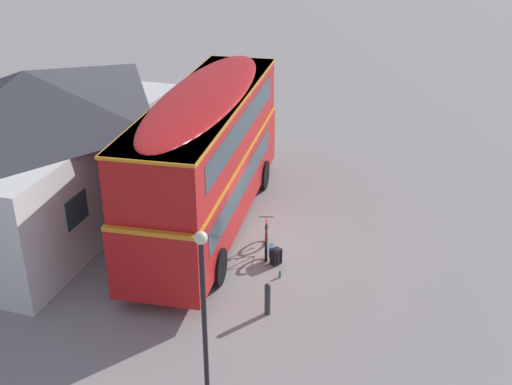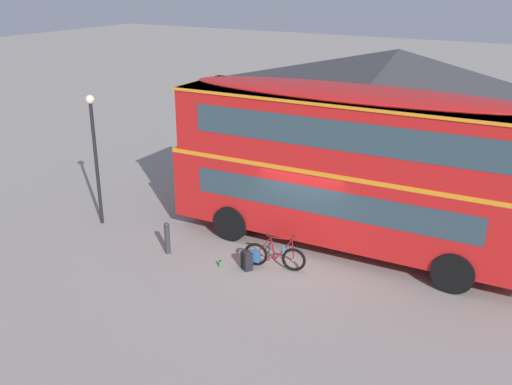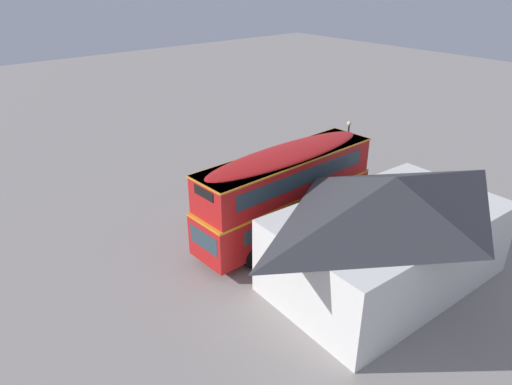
{
  "view_description": "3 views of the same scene",
  "coord_description": "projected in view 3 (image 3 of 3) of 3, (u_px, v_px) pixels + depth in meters",
  "views": [
    {
      "loc": [
        -16.99,
        -4.75,
        10.38
      ],
      "look_at": [
        -0.1,
        -0.59,
        1.95
      ],
      "focal_mm": 44.38,
      "sensor_mm": 36.0,
      "label": 1
    },
    {
      "loc": [
        6.6,
        -13.7,
        7.69
      ],
      "look_at": [
        -1.01,
        -0.72,
        2.02
      ],
      "focal_mm": 41.13,
      "sensor_mm": 36.0,
      "label": 2
    },
    {
      "loc": [
        15.87,
        16.77,
        12.91
      ],
      "look_at": [
        1.24,
        -0.79,
        1.79
      ],
      "focal_mm": 32.49,
      "sensor_mm": 36.0,
      "label": 3
    }
  ],
  "objects": [
    {
      "name": "street_lamp",
      "position": [
        347.0,
        145.0,
        29.77
      ],
      "size": [
        0.28,
        0.28,
        4.22
      ],
      "color": "black",
      "rests_on": "ground"
    },
    {
      "name": "pub_building",
      "position": [
        389.0,
        230.0,
        20.15
      ],
      "size": [
        11.03,
        6.93,
        5.15
      ],
      "color": "silver",
      "rests_on": "ground"
    },
    {
      "name": "ground_plane",
      "position": [
        282.0,
        219.0,
        26.36
      ],
      "size": [
        120.0,
        120.0,
        0.0
      ],
      "primitive_type": "plane",
      "color": "gray"
    },
    {
      "name": "kerb_bollard",
      "position": [
        303.0,
        185.0,
        29.29
      ],
      "size": [
        0.16,
        0.16,
        0.97
      ],
      "color": "#333338",
      "rests_on": "ground"
    },
    {
      "name": "touring_bicycle",
      "position": [
        274.0,
        206.0,
        27.08
      ],
      "size": [
        1.74,
        0.7,
        0.99
      ],
      "color": "black",
      "rests_on": "ground"
    },
    {
      "name": "double_decker_bus",
      "position": [
        286.0,
        190.0,
        23.77
      ],
      "size": [
        10.68,
        2.91,
        4.79
      ],
      "color": "black",
      "rests_on": "ground"
    },
    {
      "name": "backpack_on_ground",
      "position": [
        277.0,
        201.0,
        27.73
      ],
      "size": [
        0.39,
        0.37,
        0.57
      ],
      "color": "black",
      "rests_on": "ground"
    },
    {
      "name": "water_bottle_green_metal",
      "position": [
        282.0,
        199.0,
        28.4
      ],
      "size": [
        0.08,
        0.08,
        0.21
      ],
      "color": "green",
      "rests_on": "ground"
    }
  ]
}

